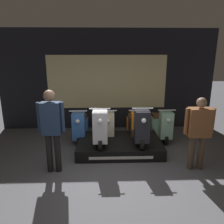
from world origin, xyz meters
name	(u,v)px	position (x,y,z in m)	size (l,w,h in m)	color
ground_plane	(110,184)	(0.00, 0.00, 0.00)	(30.00, 30.00, 0.00)	#4C4C51
shop_wall_back	(107,80)	(0.00, 3.33, 1.60)	(6.93, 0.09, 3.20)	black
display_platform	(119,145)	(0.29, 1.50, 0.14)	(2.13, 1.38, 0.29)	black
scooter_display_left	(101,127)	(-0.19, 1.44, 0.68)	(0.47, 1.54, 1.00)	black
scooter_display_right	(138,126)	(0.77, 1.44, 0.68)	(0.47, 1.54, 1.00)	black
scooter_backrow_0	(81,126)	(-0.79, 2.34, 0.39)	(0.47, 1.54, 1.00)	black
scooter_backrow_1	(108,126)	(0.00, 2.34, 0.39)	(0.47, 1.54, 1.00)	black
scooter_backrow_2	(135,126)	(0.80, 2.34, 0.39)	(0.47, 1.54, 1.00)	black
scooter_backrow_3	(161,125)	(1.59, 2.34, 0.39)	(0.47, 1.54, 1.00)	black
person_left_browsing	(51,125)	(-1.18, 0.52, 1.04)	(0.55, 0.23, 1.78)	black
person_right_browsing	(199,128)	(1.90, 0.52, 0.96)	(0.63, 0.27, 1.60)	#473828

